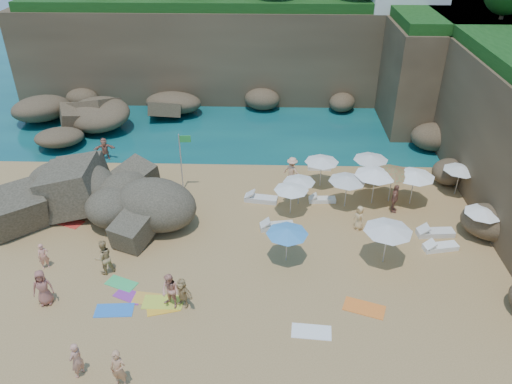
{
  "coord_description": "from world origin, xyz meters",
  "views": [
    {
      "loc": [
        2.74,
        -21.13,
        16.63
      ],
      "look_at": [
        2.0,
        3.0,
        2.0
      ],
      "focal_mm": 35.0,
      "sensor_mm": 36.0,
      "label": 1
    }
  ],
  "objects_px": {
    "parasol_1": "(291,188)",
    "person_stand_5": "(105,149)",
    "person_stand_2": "(292,171)",
    "person_stand_3": "(395,198)",
    "lounger_0": "(322,200)",
    "person_stand_6": "(76,360)",
    "rock_outcrop": "(96,215)",
    "person_stand_0": "(44,256)",
    "person_stand_4": "(359,218)",
    "parasol_0": "(299,180)",
    "parasol_2": "(347,179)",
    "person_stand_1": "(104,257)",
    "flag_pole": "(182,155)"
  },
  "relations": [
    {
      "from": "lounger_0",
      "to": "person_stand_5",
      "type": "relative_size",
      "value": 1.02
    },
    {
      "from": "person_stand_5",
      "to": "person_stand_6",
      "type": "distance_m",
      "value": 19.17
    },
    {
      "from": "person_stand_0",
      "to": "person_stand_6",
      "type": "relative_size",
      "value": 0.85
    },
    {
      "from": "person_stand_1",
      "to": "person_stand_2",
      "type": "xyz_separation_m",
      "value": [
        9.67,
        9.21,
        0.01
      ]
    },
    {
      "from": "person_stand_4",
      "to": "person_stand_5",
      "type": "distance_m",
      "value": 18.82
    },
    {
      "from": "flag_pole",
      "to": "person_stand_3",
      "type": "xyz_separation_m",
      "value": [
        12.94,
        -2.18,
        -1.59
      ]
    },
    {
      "from": "person_stand_2",
      "to": "rock_outcrop",
      "type": "bearing_deg",
      "value": 49.69
    },
    {
      "from": "flag_pole",
      "to": "parasol_2",
      "type": "relative_size",
      "value": 1.74
    },
    {
      "from": "lounger_0",
      "to": "person_stand_0",
      "type": "height_order",
      "value": "person_stand_0"
    },
    {
      "from": "person_stand_4",
      "to": "person_stand_1",
      "type": "bearing_deg",
      "value": -102.34
    },
    {
      "from": "parasol_2",
      "to": "person_stand_0",
      "type": "relative_size",
      "value": 1.55
    },
    {
      "from": "lounger_0",
      "to": "person_stand_4",
      "type": "distance_m",
      "value": 3.43
    },
    {
      "from": "parasol_1",
      "to": "person_stand_2",
      "type": "height_order",
      "value": "same"
    },
    {
      "from": "parasol_1",
      "to": "parasol_0",
      "type": "bearing_deg",
      "value": 64.55
    },
    {
      "from": "person_stand_4",
      "to": "person_stand_6",
      "type": "xyz_separation_m",
      "value": [
        -12.6,
        -10.49,
        0.11
      ]
    },
    {
      "from": "person_stand_2",
      "to": "person_stand_3",
      "type": "xyz_separation_m",
      "value": [
        6.03,
        -3.09,
        -0.06
      ]
    },
    {
      "from": "rock_outcrop",
      "to": "parasol_2",
      "type": "distance_m",
      "value": 15.19
    },
    {
      "from": "parasol_0",
      "to": "parasol_2",
      "type": "height_order",
      "value": "parasol_2"
    },
    {
      "from": "parasol_0",
      "to": "lounger_0",
      "type": "height_order",
      "value": "parasol_0"
    },
    {
      "from": "flag_pole",
      "to": "person_stand_3",
      "type": "height_order",
      "value": "flag_pole"
    },
    {
      "from": "person_stand_1",
      "to": "person_stand_4",
      "type": "relative_size",
      "value": 1.29
    },
    {
      "from": "parasol_1",
      "to": "person_stand_2",
      "type": "bearing_deg",
      "value": 87.04
    },
    {
      "from": "lounger_0",
      "to": "person_stand_6",
      "type": "height_order",
      "value": "person_stand_6"
    },
    {
      "from": "rock_outcrop",
      "to": "person_stand_3",
      "type": "relative_size",
      "value": 4.64
    },
    {
      "from": "person_stand_3",
      "to": "person_stand_5",
      "type": "distance_m",
      "value": 20.32
    },
    {
      "from": "parasol_1",
      "to": "parasol_2",
      "type": "relative_size",
      "value": 0.91
    },
    {
      "from": "person_stand_1",
      "to": "person_stand_6",
      "type": "height_order",
      "value": "person_stand_1"
    },
    {
      "from": "person_stand_3",
      "to": "person_stand_5",
      "type": "height_order",
      "value": "person_stand_3"
    },
    {
      "from": "person_stand_5",
      "to": "person_stand_6",
      "type": "xyz_separation_m",
      "value": [
        4.36,
        -18.67,
        0.04
      ]
    },
    {
      "from": "parasol_2",
      "to": "person_stand_0",
      "type": "bearing_deg",
      "value": -158.54
    },
    {
      "from": "lounger_0",
      "to": "person_stand_3",
      "type": "distance_m",
      "value": 4.37
    },
    {
      "from": "person_stand_0",
      "to": "person_stand_5",
      "type": "xyz_separation_m",
      "value": [
        -0.41,
        12.14,
        0.09
      ]
    },
    {
      "from": "person_stand_6",
      "to": "person_stand_1",
      "type": "bearing_deg",
      "value": -151.36
    },
    {
      "from": "rock_outcrop",
      "to": "flag_pole",
      "type": "xyz_separation_m",
      "value": [
        4.9,
        3.1,
        2.51
      ]
    },
    {
      "from": "person_stand_4",
      "to": "flag_pole",
      "type": "bearing_deg",
      "value": -140.93
    },
    {
      "from": "person_stand_0",
      "to": "person_stand_2",
      "type": "bearing_deg",
      "value": 5.91
    },
    {
      "from": "person_stand_3",
      "to": "flag_pole",
      "type": "bearing_deg",
      "value": 99.97
    },
    {
      "from": "person_stand_6",
      "to": "person_stand_4",
      "type": "bearing_deg",
      "value": 151.71
    },
    {
      "from": "flag_pole",
      "to": "parasol_0",
      "type": "relative_size",
      "value": 2.0
    },
    {
      "from": "person_stand_2",
      "to": "person_stand_5",
      "type": "relative_size",
      "value": 1.19
    },
    {
      "from": "person_stand_4",
      "to": "person_stand_0",
      "type": "bearing_deg",
      "value": -106.53
    },
    {
      "from": "person_stand_2",
      "to": "person_stand_6",
      "type": "distance_m",
      "value": 17.85
    },
    {
      "from": "person_stand_0",
      "to": "person_stand_3",
      "type": "xyz_separation_m",
      "value": [
        18.9,
        5.83,
        0.19
      ]
    },
    {
      "from": "parasol_1",
      "to": "parasol_2",
      "type": "height_order",
      "value": "parasol_2"
    },
    {
      "from": "parasol_1",
      "to": "person_stand_6",
      "type": "xyz_separation_m",
      "value": [
        -8.76,
        -11.96,
        -0.93
      ]
    },
    {
      "from": "parasol_1",
      "to": "person_stand_0",
      "type": "distance_m",
      "value": 13.85
    },
    {
      "from": "parasol_2",
      "to": "person_stand_5",
      "type": "bearing_deg",
      "value": 160.52
    },
    {
      "from": "parasol_2",
      "to": "person_stand_3",
      "type": "height_order",
      "value": "parasol_2"
    },
    {
      "from": "parasol_1",
      "to": "person_stand_5",
      "type": "height_order",
      "value": "parasol_1"
    },
    {
      "from": "rock_outcrop",
      "to": "parasol_1",
      "type": "distance_m",
      "value": 11.79
    }
  ]
}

